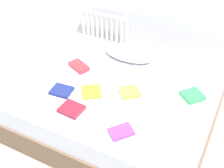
# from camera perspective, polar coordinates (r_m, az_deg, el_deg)

# --- Properties ---
(ground_plane) EXTENTS (8.00, 8.00, 0.00)m
(ground_plane) POSITION_cam_1_polar(r_m,az_deg,el_deg) (3.19, -0.41, -7.25)
(ground_plane) COLOR #9E998E
(bed) EXTENTS (2.00, 1.50, 0.50)m
(bed) POSITION_cam_1_polar(r_m,az_deg,el_deg) (3.01, -0.43, -3.99)
(bed) COLOR brown
(bed) RESTS_ON ground
(radiator) EXTENTS (0.70, 0.04, 0.47)m
(radiator) POSITION_cam_1_polar(r_m,az_deg,el_deg) (4.10, -1.49, 10.33)
(radiator) COLOR white
(radiator) RESTS_ON ground
(pillow) EXTENTS (0.55, 0.29, 0.11)m
(pillow) POSITION_cam_1_polar(r_m,az_deg,el_deg) (3.20, 3.24, 5.90)
(pillow) COLOR white
(pillow) RESTS_ON bed
(textbook_navy) EXTENTS (0.21, 0.18, 0.03)m
(textbook_navy) POSITION_cam_1_polar(r_m,az_deg,el_deg) (2.80, -9.62, -1.26)
(textbook_navy) COLOR navy
(textbook_navy) RESTS_ON bed
(textbook_red) EXTENTS (0.24, 0.20, 0.05)m
(textbook_red) POSITION_cam_1_polar(r_m,az_deg,el_deg) (3.07, -6.34, 3.37)
(textbook_red) COLOR red
(textbook_red) RESTS_ON bed
(textbook_lime) EXTENTS (0.23, 0.23, 0.04)m
(textbook_lime) POSITION_cam_1_polar(r_m,az_deg,el_deg) (2.74, 3.37, -1.55)
(textbook_lime) COLOR #8CC638
(textbook_lime) RESTS_ON bed
(textbook_purple) EXTENTS (0.22, 0.23, 0.03)m
(textbook_purple) POSITION_cam_1_polar(r_m,az_deg,el_deg) (2.40, 1.75, -9.11)
(textbook_purple) COLOR purple
(textbook_purple) RESTS_ON bed
(textbook_white) EXTENTS (0.23, 0.23, 0.05)m
(textbook_white) POSITION_cam_1_polar(r_m,az_deg,el_deg) (2.67, 10.12, -3.49)
(textbook_white) COLOR white
(textbook_white) RESTS_ON bed
(textbook_maroon) EXTENTS (0.20, 0.18, 0.03)m
(textbook_maroon) POSITION_cam_1_polar(r_m,az_deg,el_deg) (2.60, -7.75, -4.75)
(textbook_maroon) COLOR maroon
(textbook_maroon) RESTS_ON bed
(textbook_orange) EXTENTS (0.25, 0.26, 0.02)m
(textbook_orange) POSITION_cam_1_polar(r_m,az_deg,el_deg) (2.76, -3.98, -1.49)
(textbook_orange) COLOR orange
(textbook_orange) RESTS_ON bed
(textbook_green) EXTENTS (0.24, 0.25, 0.04)m
(textbook_green) POSITION_cam_1_polar(r_m,az_deg,el_deg) (2.80, 15.12, -2.15)
(textbook_green) COLOR green
(textbook_green) RESTS_ON bed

